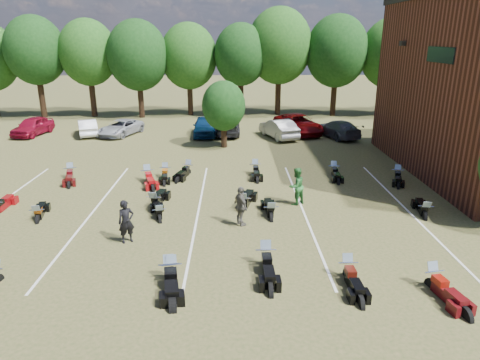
{
  "coord_description": "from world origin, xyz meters",
  "views": [
    {
      "loc": [
        -1.34,
        -15.92,
        7.86
      ],
      "look_at": [
        -1.0,
        4.0,
        1.2
      ],
      "focal_mm": 32.0,
      "sensor_mm": 36.0,
      "label": 1
    }
  ],
  "objects_px": {
    "car_4": "(205,126)",
    "person_green": "(296,186)",
    "person_grey": "(241,206)",
    "car_0": "(33,126)",
    "person_black": "(126,222)",
    "motorcycle_3": "(266,266)",
    "motorcycle_14": "(71,178)"
  },
  "relations": [
    {
      "from": "car_4",
      "to": "person_green",
      "type": "relative_size",
      "value": 2.47
    },
    {
      "from": "car_4",
      "to": "person_grey",
      "type": "bearing_deg",
      "value": -83.33
    },
    {
      "from": "person_green",
      "to": "car_0",
      "type": "bearing_deg",
      "value": -77.18
    },
    {
      "from": "car_0",
      "to": "person_grey",
      "type": "relative_size",
      "value": 2.5
    },
    {
      "from": "person_green",
      "to": "person_grey",
      "type": "distance_m",
      "value": 3.71
    },
    {
      "from": "person_black",
      "to": "person_green",
      "type": "height_order",
      "value": "person_green"
    },
    {
      "from": "motorcycle_3",
      "to": "motorcycle_14",
      "type": "xyz_separation_m",
      "value": [
        -10.67,
        10.33,
        0.0
      ]
    },
    {
      "from": "person_grey",
      "to": "person_black",
      "type": "bearing_deg",
      "value": 81.4
    },
    {
      "from": "car_0",
      "to": "person_green",
      "type": "xyz_separation_m",
      "value": [
        19.95,
        -16.12,
        0.17
      ]
    },
    {
      "from": "motorcycle_3",
      "to": "motorcycle_14",
      "type": "height_order",
      "value": "motorcycle_3"
    },
    {
      "from": "car_4",
      "to": "person_green",
      "type": "bearing_deg",
      "value": -72.6
    },
    {
      "from": "person_green",
      "to": "motorcycle_3",
      "type": "distance_m",
      "value": 6.41
    },
    {
      "from": "person_grey",
      "to": "motorcycle_3",
      "type": "height_order",
      "value": "person_grey"
    },
    {
      "from": "person_black",
      "to": "motorcycle_14",
      "type": "relative_size",
      "value": 0.77
    },
    {
      "from": "person_green",
      "to": "person_grey",
      "type": "relative_size",
      "value": 1.04
    },
    {
      "from": "car_4",
      "to": "person_black",
      "type": "relative_size",
      "value": 2.6
    },
    {
      "from": "person_black",
      "to": "motorcycle_3",
      "type": "relative_size",
      "value": 0.74
    },
    {
      "from": "car_4",
      "to": "person_black",
      "type": "height_order",
      "value": "person_black"
    },
    {
      "from": "car_0",
      "to": "person_green",
      "type": "distance_m",
      "value": 25.65
    },
    {
      "from": "person_green",
      "to": "motorcycle_3",
      "type": "relative_size",
      "value": 0.78
    },
    {
      "from": "motorcycle_14",
      "to": "person_green",
      "type": "bearing_deg",
      "value": -34.9
    },
    {
      "from": "car_0",
      "to": "person_black",
      "type": "height_order",
      "value": "person_black"
    },
    {
      "from": "car_0",
      "to": "motorcycle_14",
      "type": "xyz_separation_m",
      "value": [
        7.34,
        -11.83,
        -0.76
      ]
    },
    {
      "from": "person_grey",
      "to": "motorcycle_3",
      "type": "distance_m",
      "value": 3.77
    },
    {
      "from": "car_4",
      "to": "car_0",
      "type": "bearing_deg",
      "value": 176.71
    },
    {
      "from": "motorcycle_3",
      "to": "car_4",
      "type": "bearing_deg",
      "value": 98.22
    },
    {
      "from": "person_black",
      "to": "motorcycle_14",
      "type": "bearing_deg",
      "value": 93.18
    },
    {
      "from": "car_0",
      "to": "car_4",
      "type": "xyz_separation_m",
      "value": [
        14.5,
        -0.4,
        0.03
      ]
    },
    {
      "from": "car_4",
      "to": "person_grey",
      "type": "relative_size",
      "value": 2.58
    },
    {
      "from": "person_black",
      "to": "car_0",
      "type": "bearing_deg",
      "value": 92.93
    },
    {
      "from": "person_green",
      "to": "motorcycle_14",
      "type": "distance_m",
      "value": 13.35
    },
    {
      "from": "motorcycle_3",
      "to": "person_green",
      "type": "bearing_deg",
      "value": 71.27
    }
  ]
}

